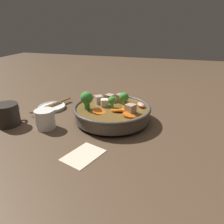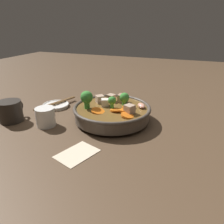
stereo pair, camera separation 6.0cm
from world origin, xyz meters
name	(u,v)px [view 2 (the right image)]	position (x,y,z in m)	size (l,w,h in m)	color
ground_plane	(112,121)	(0.00, 0.00, 0.00)	(3.00, 3.00, 0.00)	#4C3826
stirfry_bowl	(112,111)	(0.00, 0.00, 0.04)	(0.28, 0.28, 0.11)	#51473D
side_saucer	(56,105)	(0.05, 0.27, 0.01)	(0.11, 0.11, 0.01)	white
tea_cup	(45,117)	(-0.12, 0.20, 0.03)	(0.07, 0.07, 0.06)	white
dark_mug	(11,111)	(-0.13, 0.34, 0.04)	(0.10, 0.08, 0.08)	black
napkin	(77,153)	(-0.23, 0.01, 0.00)	(0.13, 0.11, 0.00)	beige
chopsticks_pair	(56,103)	(0.05, 0.27, 0.02)	(0.20, 0.08, 0.01)	olive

